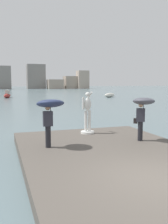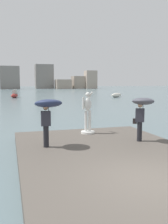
{
  "view_description": "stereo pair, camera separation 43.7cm",
  "coord_description": "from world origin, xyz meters",
  "px_view_note": "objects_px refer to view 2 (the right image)",
  "views": [
    {
      "loc": [
        -3.99,
        -5.61,
        3.0
      ],
      "look_at": [
        0.0,
        6.28,
        1.55
      ],
      "focal_mm": 40.07,
      "sensor_mm": 36.0,
      "label": 1
    },
    {
      "loc": [
        -3.58,
        -5.75,
        3.0
      ],
      "look_at": [
        0.0,
        6.28,
        1.55
      ],
      "focal_mm": 40.07,
      "sensor_mm": 36.0,
      "label": 2
    }
  ],
  "objects_px": {
    "statue_white_figure": "(88,115)",
    "onlooker_left": "(48,108)",
    "onlooker_right": "(142,107)",
    "boat_mid": "(116,95)",
    "boat_far": "(15,95)"
  },
  "relations": [
    {
      "from": "statue_white_figure",
      "to": "onlooker_right",
      "type": "relative_size",
      "value": 1.09
    },
    {
      "from": "onlooker_left",
      "to": "onlooker_right",
      "type": "height_order",
      "value": "onlooker_left"
    },
    {
      "from": "onlooker_left",
      "to": "boat_mid",
      "type": "bearing_deg",
      "value": 62.52
    },
    {
      "from": "statue_white_figure",
      "to": "boat_far",
      "type": "distance_m",
      "value": 41.9
    },
    {
      "from": "statue_white_figure",
      "to": "boat_far",
      "type": "relative_size",
      "value": 0.54
    },
    {
      "from": "onlooker_right",
      "to": "boat_mid",
      "type": "relative_size",
      "value": 0.49
    },
    {
      "from": "statue_white_figure",
      "to": "onlooker_left",
      "type": "distance_m",
      "value": 3.3
    },
    {
      "from": "onlooker_right",
      "to": "onlooker_left",
      "type": "bearing_deg",
      "value": 177.34
    },
    {
      "from": "onlooker_left",
      "to": "onlooker_right",
      "type": "relative_size",
      "value": 1.02
    },
    {
      "from": "boat_far",
      "to": "onlooker_left",
      "type": "bearing_deg",
      "value": -89.33
    },
    {
      "from": "statue_white_figure",
      "to": "boat_far",
      "type": "height_order",
      "value": "statue_white_figure"
    },
    {
      "from": "boat_mid",
      "to": "boat_far",
      "type": "xyz_separation_m",
      "value": [
        -21.04,
        4.52,
        0.14
      ]
    },
    {
      "from": "onlooker_left",
      "to": "boat_mid",
      "type": "relative_size",
      "value": 0.5
    },
    {
      "from": "onlooker_left",
      "to": "boat_far",
      "type": "distance_m",
      "value": 44.0
    },
    {
      "from": "onlooker_right",
      "to": "boat_far",
      "type": "relative_size",
      "value": 0.5
    }
  ]
}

